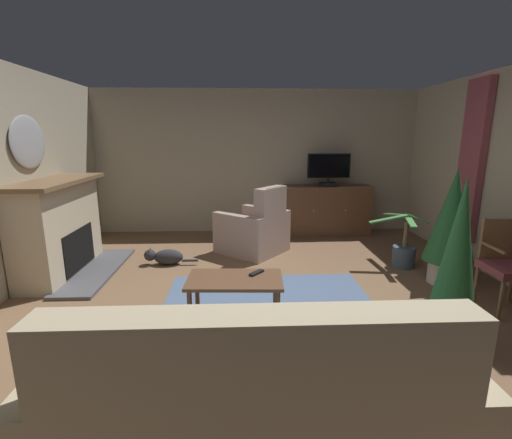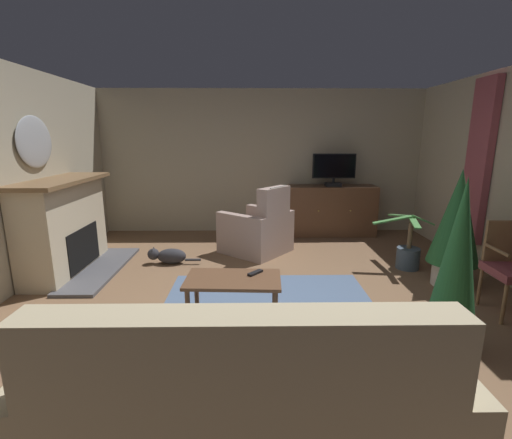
# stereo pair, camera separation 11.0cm
# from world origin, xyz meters

# --- Properties ---
(ground_plane) EXTENTS (6.35, 7.37, 0.04)m
(ground_plane) POSITION_xyz_m (0.00, 0.00, -0.02)
(ground_plane) COLOR brown
(wall_back) EXTENTS (6.35, 0.10, 2.55)m
(wall_back) POSITION_xyz_m (0.00, 3.44, 1.28)
(wall_back) COLOR #B2A88E
(wall_back) RESTS_ON ground_plane
(curtain_panel_far) EXTENTS (0.10, 0.44, 2.14)m
(curtain_panel_far) POSITION_xyz_m (2.81, 1.54, 1.40)
(curtain_panel_far) COLOR #A34C56
(rug_central) EXTENTS (2.23, 2.16, 0.01)m
(rug_central) POSITION_xyz_m (-0.01, 0.01, 0.01)
(rug_central) COLOR slate
(rug_central) RESTS_ON ground_plane
(fireplace) EXTENTS (0.94, 1.70, 1.22)m
(fireplace) POSITION_xyz_m (-2.60, 1.33, 0.58)
(fireplace) COLOR #4C4C51
(fireplace) RESTS_ON ground_plane
(wall_mirror_oval) EXTENTS (0.06, 0.75, 0.63)m
(wall_mirror_oval) POSITION_xyz_m (-2.84, 1.33, 1.67)
(wall_mirror_oval) COLOR #B2B7BF
(tv_cabinet) EXTENTS (1.54, 0.50, 0.89)m
(tv_cabinet) POSITION_xyz_m (1.24, 3.09, 0.42)
(tv_cabinet) COLOR #402A1C
(tv_cabinet) RESTS_ON ground_plane
(television) EXTENTS (0.74, 0.20, 0.56)m
(television) POSITION_xyz_m (1.24, 3.03, 1.19)
(television) COLOR black
(television) RESTS_ON tv_cabinet
(coffee_table) EXTENTS (0.89, 0.54, 0.48)m
(coffee_table) POSITION_xyz_m (-0.36, -0.12, 0.41)
(coffee_table) COLOR brown
(coffee_table) RESTS_ON ground_plane
(tv_remote) EXTENTS (0.15, 0.16, 0.02)m
(tv_remote) POSITION_xyz_m (-0.16, -0.02, 0.49)
(tv_remote) COLOR black
(tv_remote) RESTS_ON coffee_table
(sofa_floral) EXTENTS (2.19, 0.93, 1.04)m
(sofa_floral) POSITION_xyz_m (-0.24, -1.59, 0.33)
(sofa_floral) COLOR tan
(sofa_floral) RESTS_ON ground_plane
(armchair_by_fireplace) EXTENTS (1.20, 1.19, 1.05)m
(armchair_by_fireplace) POSITION_xyz_m (-0.09, 2.09, 0.33)
(armchair_by_fireplace) COLOR #A3897F
(armchair_by_fireplace) RESTS_ON ground_plane
(side_chair_nearest_door) EXTENTS (0.46, 0.49, 0.91)m
(side_chair_nearest_door) POSITION_xyz_m (2.38, 0.11, 0.50)
(side_chair_nearest_door) COLOR brown
(side_chair_nearest_door) RESTS_ON ground_plane
(potted_plant_leafy_by_curtain) EXTENTS (0.57, 0.57, 1.39)m
(potted_plant_leafy_by_curtain) POSITION_xyz_m (2.18, 0.79, 0.76)
(potted_plant_leafy_by_curtain) COLOR beige
(potted_plant_leafy_by_curtain) RESTS_ON ground_plane
(potted_plant_tall_palm_by_window) EXTENTS (0.79, 0.89, 0.74)m
(potted_plant_tall_palm_by_window) POSITION_xyz_m (1.91, 1.36, 0.20)
(potted_plant_tall_palm_by_window) COLOR #3D4C5B
(potted_plant_tall_palm_by_window) RESTS_ON ground_plane
(potted_plant_small_fern_corner) EXTENTS (0.35, 0.35, 1.45)m
(potted_plant_small_fern_corner) POSITION_xyz_m (1.46, -0.51, 0.79)
(potted_plant_small_fern_corner) COLOR slate
(potted_plant_small_fern_corner) RESTS_ON ground_plane
(cat) EXTENTS (0.74, 0.22, 0.23)m
(cat) POSITION_xyz_m (-1.35, 1.58, 0.11)
(cat) COLOR #2D2D33
(cat) RESTS_ON ground_plane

